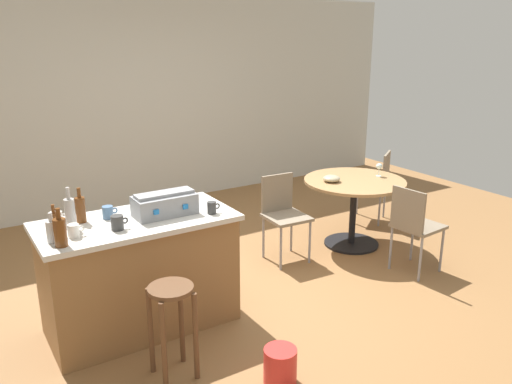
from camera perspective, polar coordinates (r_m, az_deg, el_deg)
ground_plane at (r=4.92m, az=0.64°, el=-9.99°), size 8.80×8.80×0.00m
back_wall at (r=7.06m, az=-12.39°, el=9.44°), size 8.00×0.10×2.70m
kitchen_island at (r=4.18m, az=-12.53°, el=-8.64°), size 1.46×0.72×0.90m
wooden_stool at (r=3.56m, az=-9.17°, el=-12.99°), size 0.30×0.30×0.66m
dining_table at (r=5.68m, az=10.64°, el=-0.34°), size 1.07×1.07×0.74m
folding_chair_near at (r=5.17m, az=16.88°, el=-3.24°), size 0.44×0.44×0.86m
folding_chair_far at (r=6.50m, az=12.90°, el=1.23°), size 0.56×0.56×0.87m
folding_chair_left at (r=5.28m, az=2.97°, el=-2.06°), size 0.42×0.42×0.86m
toolbox at (r=4.03m, az=-9.93°, el=-1.31°), size 0.47×0.24×0.18m
bottle_0 at (r=3.62m, az=-20.59°, el=-4.08°), size 0.08×0.08×0.26m
bottle_1 at (r=3.91m, az=-19.64°, el=-2.16°), size 0.07×0.07×0.31m
bottle_2 at (r=3.83m, az=-21.12°, el=-3.22°), size 0.06×0.06×0.22m
bottle_3 at (r=3.71m, az=-21.38°, el=-3.98°), size 0.07×0.07×0.21m
bottle_4 at (r=4.03m, az=-18.61°, el=-1.77°), size 0.07×0.07×0.26m
cup_0 at (r=3.81m, az=-14.88°, el=-3.25°), size 0.12×0.09×0.11m
cup_1 at (r=3.77m, az=-19.26°, el=-4.00°), size 0.11×0.08×0.09m
cup_2 at (r=4.03m, az=-4.82°, el=-1.71°), size 0.11×0.07×0.09m
cup_3 at (r=4.05m, az=-20.95°, el=-2.69°), size 0.12×0.09×0.10m
cup_4 at (r=4.06m, az=-15.84°, el=-2.14°), size 0.12×0.08×0.10m
wine_glass at (r=5.80m, az=13.30°, el=2.70°), size 0.07×0.07×0.14m
serving_bowl at (r=5.51m, az=8.25°, el=1.47°), size 0.18×0.18×0.07m
plastic_bucket at (r=3.63m, az=2.66°, el=-18.46°), size 0.22×0.22×0.25m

